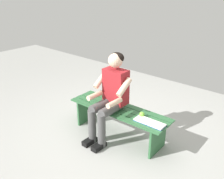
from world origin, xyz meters
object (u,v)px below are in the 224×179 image
Objects in this scene: bench_near at (119,115)px; apple at (142,114)px; book_open at (150,122)px; person_seated at (110,94)px.

apple is (-0.38, -0.02, 0.14)m from bench_near.
book_open is at bearing 157.54° from apple.
bench_near is 3.72× the size of book_open.
apple is 0.18× the size of book_open.
person_seated is 0.67m from book_open.
apple reaches higher than book_open.
apple is at bearing -24.21° from book_open.
person_seated is at bearing 51.95° from bench_near.
apple is (-0.46, -0.12, -0.21)m from person_seated.
book_open is (-0.63, -0.05, -0.23)m from person_seated.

